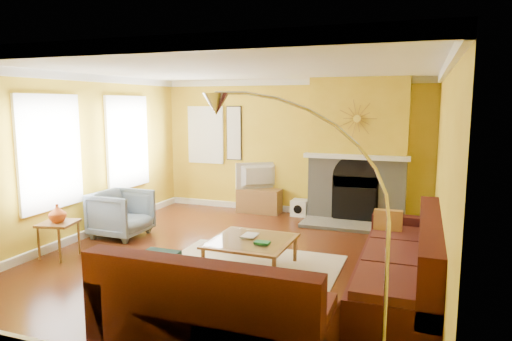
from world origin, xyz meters
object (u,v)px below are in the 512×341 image
at_px(media_console, 259,201).
at_px(side_table, 59,240).
at_px(armchair, 121,214).
at_px(sectional_sofa, 299,255).
at_px(arc_lamp, 304,244).
at_px(coffee_table, 251,254).

relative_size(media_console, side_table, 1.69).
bearing_deg(armchair, media_console, -32.58).
xyz_separation_m(media_console, side_table, (-1.80, -3.60, 0.02)).
xyz_separation_m(armchair, side_table, (-0.20, -1.20, -0.13)).
relative_size(sectional_sofa, arc_lamp, 1.61).
bearing_deg(coffee_table, arc_lamp, -59.89).
height_order(sectional_sofa, arc_lamp, arc_lamp).
relative_size(sectional_sofa, coffee_table, 3.47).
distance_m(media_console, side_table, 4.02).
height_order(coffee_table, side_table, side_table).
bearing_deg(armchair, side_table, 171.65).
distance_m(side_table, arc_lamp, 4.50).
distance_m(sectional_sofa, arc_lamp, 1.90).
xyz_separation_m(side_table, arc_lamp, (4.08, -1.70, 0.89)).
relative_size(media_console, armchair, 1.04).
bearing_deg(media_console, armchair, -123.69).
relative_size(sectional_sofa, armchair, 4.34).
bearing_deg(side_table, coffee_table, 10.12).
distance_m(coffee_table, media_console, 3.26).
xyz_separation_m(coffee_table, armchair, (-2.60, 0.70, 0.18)).
distance_m(sectional_sofa, armchair, 3.61).
relative_size(armchair, side_table, 1.63).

